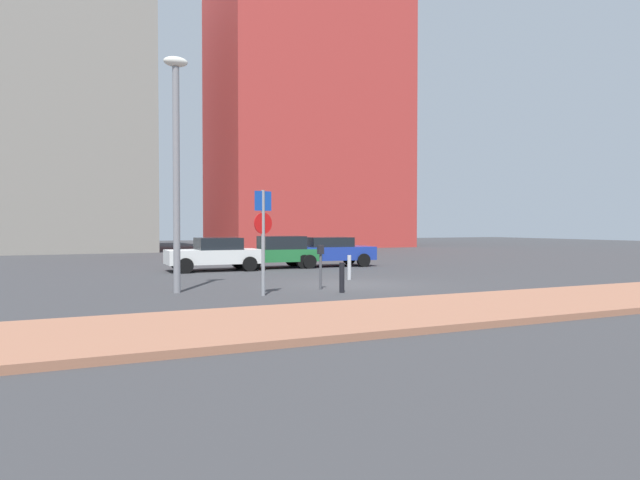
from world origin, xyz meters
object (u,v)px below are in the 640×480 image
Objects in this scene: street_lamp at (176,154)px; traffic_bollard_near at (342,278)px; traffic_bollard_mid at (349,267)px; parking_meter at (321,261)px; parking_sign_post at (263,229)px; parked_car_white at (215,254)px; parked_car_blue at (328,251)px; parked_car_green at (278,252)px.

street_lamp reaches higher than traffic_bollard_near.
parking_meter is at bearing -133.31° from traffic_bollard_mid.
parked_car_white is at bearing 84.21° from parking_sign_post.
parked_car_blue reaches higher than traffic_bollard_mid.
parking_sign_post is at bearing -95.79° from parked_car_white.
parked_car_green is 10.00m from traffic_bollard_near.
parked_car_blue is at bearing 66.79° from traffic_bollard_near.
street_lamp is (-4.20, 0.97, 3.17)m from parking_meter.
parking_meter is at bearing 101.67° from traffic_bollard_near.
traffic_bollard_mid is (0.39, -6.42, -0.32)m from parked_car_green.
traffic_bollard_near is at bearing -6.67° from parking_sign_post.
parking_sign_post is 5.59m from traffic_bollard_mid.
parked_car_blue is 3.34× the size of parking_meter.
parked_car_blue is at bearing 55.54° from parking_sign_post.
parking_sign_post reaches higher than parking_meter.
parking_meter reaches higher than traffic_bollard_mid.
parking_sign_post is 2.16× the size of parking_meter.
parked_car_green is 4.47× the size of traffic_bollard_near.
parked_car_blue is 5.15× the size of traffic_bollard_near.
parking_meter is 3.32m from traffic_bollard_mid.
parked_car_green is 4.45× the size of traffic_bollard_mid.
parked_car_white is 2.96× the size of parking_meter.
street_lamp is at bearing 140.11° from parking_sign_post.
traffic_bollard_near is 3.99m from traffic_bollard_mid.
parked_car_green is at bearing 67.35° from parking_sign_post.
parked_car_blue is 1.54× the size of parking_sign_post.
parking_meter is (2.13, 0.76, -0.98)m from parking_sign_post.
traffic_bollard_mid is (2.04, 3.43, 0.00)m from traffic_bollard_near.
parking_sign_post is (-4.00, -9.58, 1.10)m from parked_car_green.
traffic_bollard_near is (0.21, -1.04, -0.45)m from parking_meter.
traffic_bollard_mid is at bearing 35.75° from parking_sign_post.
parked_car_blue is 11.64m from parking_sign_post.
parking_meter is 0.20× the size of street_lamp.
parked_car_blue is at bearing 71.26° from traffic_bollard_mid.
parked_car_green reaches higher than parking_meter.
parked_car_white is 1.02× the size of parked_car_green.
parked_car_white is at bearing -177.10° from parked_car_blue.
traffic_bollard_near is at bearing -113.21° from parked_car_blue.
traffic_bollard_mid is at bearing -86.53° from parked_car_green.
parked_car_blue is 6.76m from traffic_bollard_mid.
traffic_bollard_near is at bearing -24.45° from street_lamp.
parked_car_blue reaches higher than parking_meter.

